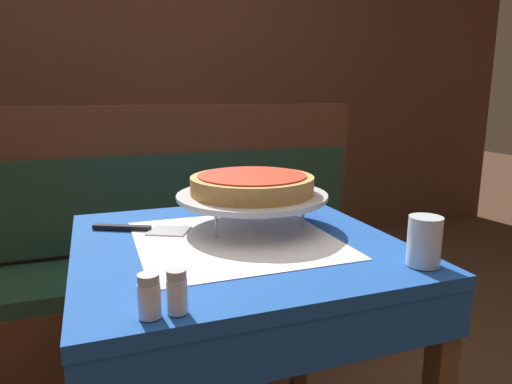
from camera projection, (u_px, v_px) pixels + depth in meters
dining_table_front at (236, 276)px, 1.14m from camera, size 0.76×0.76×0.76m
dining_table_rear at (180, 174)px, 2.70m from camera, size 0.66×0.66×0.77m
booth_bench at (194, 282)px, 1.96m from camera, size 1.61×0.46×1.07m
back_wall_panel at (138, 80)px, 2.98m from camera, size 6.00×0.04×2.40m
pizza_pan_stand at (252, 197)px, 1.22m from camera, size 0.40×0.40×0.09m
deep_dish_pizza at (252, 184)px, 1.21m from camera, size 0.33×0.33×0.05m
pizza_server at (144, 229)px, 1.19m from camera, size 0.25×0.16×0.01m
water_glass_near at (424, 241)px, 0.94m from camera, size 0.07×0.07×0.10m
salt_shaker at (149, 296)px, 0.72m from camera, size 0.04×0.04×0.07m
pepper_shaker at (177, 291)px, 0.74m from camera, size 0.03×0.03×0.07m
condiment_caddy at (175, 149)px, 2.56m from camera, size 0.11×0.11×0.16m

